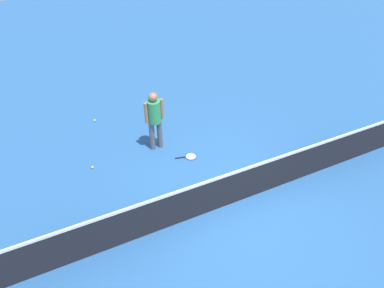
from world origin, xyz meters
name	(u,v)px	position (x,y,z in m)	size (l,w,h in m)	color
ground_plane	(234,202)	(0.00, 0.00, 0.00)	(40.00, 40.00, 0.00)	#265693
court_net	(236,186)	(0.00, 0.00, 0.50)	(10.09, 0.09, 1.07)	#4C4C51
player_near_side	(154,117)	(0.87, -2.67, 1.01)	(0.52, 0.34, 1.70)	#595960
tennis_racket_near_player	(190,156)	(0.23, -1.90, 0.01)	(0.61, 0.38, 0.03)	blue
tennis_ball_near_player	(93,167)	(2.67, -2.56, 0.03)	(0.07, 0.07, 0.07)	#C6E033
tennis_ball_by_net	(195,191)	(0.67, -0.66, 0.03)	(0.07, 0.07, 0.07)	#C6E033
tennis_ball_midcourt	(95,120)	(2.13, -4.68, 0.03)	(0.07, 0.07, 0.07)	#C6E033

